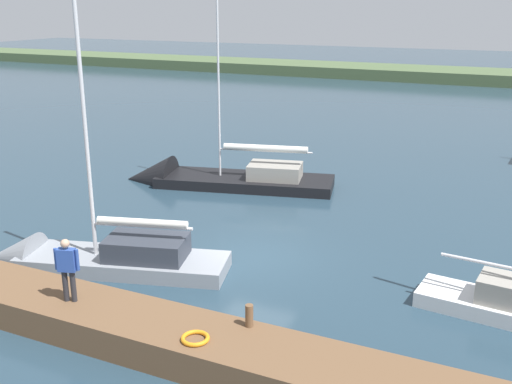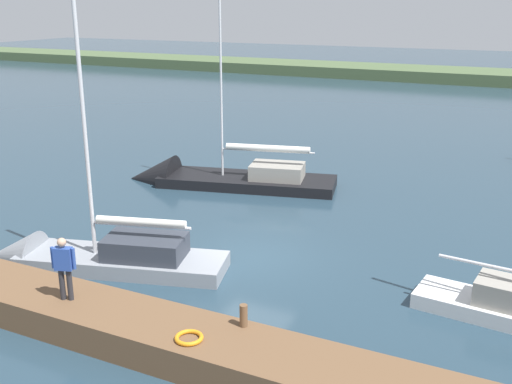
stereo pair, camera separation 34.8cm
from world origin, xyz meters
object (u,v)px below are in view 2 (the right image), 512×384
sailboat_mid_channel (89,259)px  person_on_dock (64,264)px  sailboat_near_dock (211,182)px  life_ring_buoy (189,338)px  mooring_post_near (244,316)px

sailboat_mid_channel → person_on_dock: bearing=107.6°
sailboat_near_dock → sailboat_mid_channel: 9.72m
sailboat_near_dock → person_on_dock: size_ratio=5.95×
life_ring_buoy → sailboat_mid_channel: size_ratio=0.07×
life_ring_buoy → sailboat_mid_channel: sailboat_mid_channel is taller
mooring_post_near → sailboat_near_dock: 14.43m
life_ring_buoy → person_on_dock: person_on_dock is taller
mooring_post_near → life_ring_buoy: 1.38m
life_ring_buoy → sailboat_near_dock: (7.05, -13.13, -0.73)m
mooring_post_near → life_ring_buoy: bearing=52.1°
mooring_post_near → person_on_dock: bearing=9.6°
life_ring_buoy → sailboat_near_dock: bearing=-61.8°
sailboat_mid_channel → mooring_post_near: bearing=144.7°
sailboat_near_dock → sailboat_mid_channel: (-1.09, 9.65, 0.12)m
mooring_post_near → person_on_dock: size_ratio=0.33×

